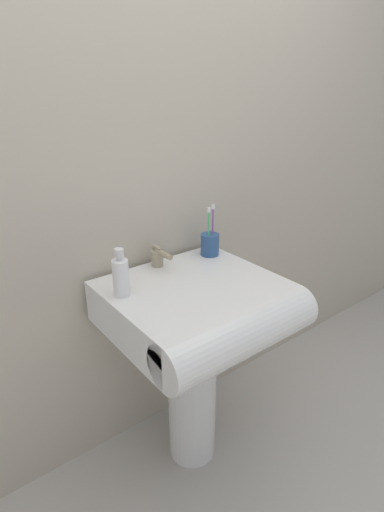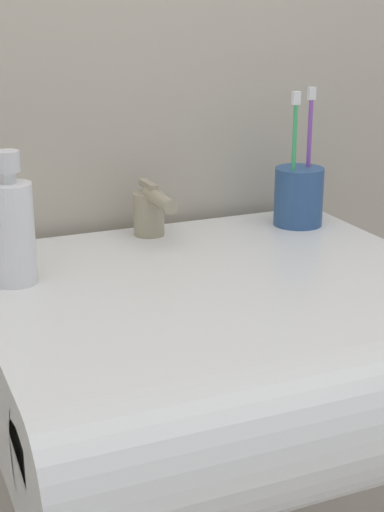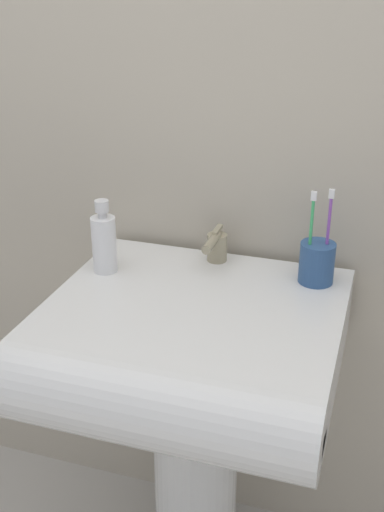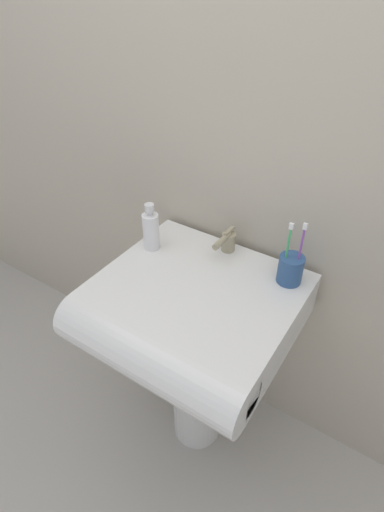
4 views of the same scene
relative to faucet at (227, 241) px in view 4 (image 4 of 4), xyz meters
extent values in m
plane|color=#ADA89E|center=(0.01, -0.20, -0.88)|extent=(6.00, 6.00, 0.00)
cube|color=#B7AD99|center=(0.01, 0.10, 0.32)|extent=(5.00, 0.05, 2.40)
cylinder|color=white|center=(0.01, -0.20, -0.54)|extent=(0.20, 0.20, 0.68)
cube|color=white|center=(0.01, -0.20, -0.12)|extent=(0.62, 0.52, 0.16)
cylinder|color=white|center=(0.01, -0.46, -0.12)|extent=(0.62, 0.16, 0.16)
cylinder|color=tan|center=(0.00, 0.01, -0.01)|extent=(0.05, 0.05, 0.07)
cylinder|color=tan|center=(0.00, -0.04, 0.02)|extent=(0.02, 0.10, 0.02)
cube|color=tan|center=(0.00, 0.01, 0.04)|extent=(0.01, 0.06, 0.01)
cylinder|color=#2D5184|center=(0.24, -0.03, 0.00)|extent=(0.08, 0.08, 0.09)
cylinder|color=#3FB266|center=(0.23, -0.04, 0.06)|extent=(0.01, 0.01, 0.18)
cube|color=white|center=(0.23, -0.04, 0.16)|extent=(0.01, 0.01, 0.02)
cylinder|color=purple|center=(0.26, -0.03, 0.07)|extent=(0.01, 0.01, 0.19)
cube|color=white|center=(0.26, -0.03, 0.17)|extent=(0.01, 0.01, 0.02)
cylinder|color=white|center=(-0.23, -0.12, 0.02)|extent=(0.06, 0.06, 0.13)
cylinder|color=silver|center=(-0.23, -0.12, 0.10)|extent=(0.02, 0.02, 0.01)
cylinder|color=silver|center=(-0.23, -0.12, 0.12)|extent=(0.03, 0.03, 0.03)
camera|label=1|loc=(-0.79, -1.25, 0.63)|focal=28.00mm
camera|label=2|loc=(-0.40, -1.10, 0.32)|focal=55.00mm
camera|label=3|loc=(0.37, -1.35, 0.62)|focal=45.00mm
camera|label=4|loc=(0.52, -1.01, 0.79)|focal=28.00mm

